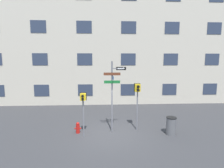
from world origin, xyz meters
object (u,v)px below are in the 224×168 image
object	(u,v)px
pedestrian_signal_left	(83,103)
fire_hydrant	(78,128)
street_sign_pole	(113,91)
trash_bin	(171,126)
pedestrian_signal_right	(137,94)

from	to	relation	value
pedestrian_signal_left	fire_hydrant	world-z (taller)	pedestrian_signal_left
street_sign_pole	pedestrian_signal_left	xyz separation A→B (m)	(-1.65, -0.56, -0.56)
pedestrian_signal_left	trash_bin	xyz separation A→B (m)	(4.88, -0.01, -1.38)
street_sign_pole	pedestrian_signal_right	xyz separation A→B (m)	(1.45, 0.20, -0.23)
pedestrian_signal_left	pedestrian_signal_right	size ratio (longest dim) A/B	0.86
trash_bin	fire_hydrant	bearing A→B (deg)	174.68
pedestrian_signal_right	pedestrian_signal_left	bearing A→B (deg)	-166.16
pedestrian_signal_left	pedestrian_signal_right	bearing A→B (deg)	13.84
pedestrian_signal_left	pedestrian_signal_right	world-z (taller)	pedestrian_signal_right
pedestrian_signal_right	fire_hydrant	xyz separation A→B (m)	(-3.48, -0.28, -1.90)
street_sign_pole	trash_bin	bearing A→B (deg)	-10.09
pedestrian_signal_left	trash_bin	distance (m)	5.07
street_sign_pole	pedestrian_signal_right	bearing A→B (deg)	7.84
pedestrian_signal_left	pedestrian_signal_right	xyz separation A→B (m)	(3.09, 0.76, 0.32)
pedestrian_signal_right	fire_hydrant	size ratio (longest dim) A/B	4.38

